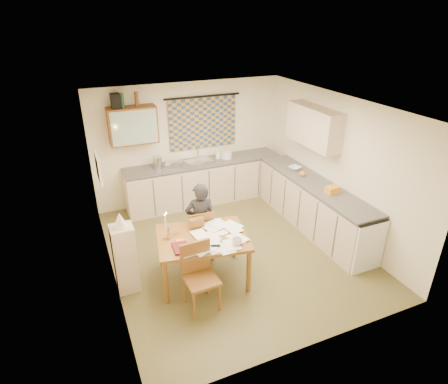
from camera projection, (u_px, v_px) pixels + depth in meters
name	position (u px, v px, depth m)	size (l,w,h in m)	color
floor	(233.00, 250.00, 6.49)	(4.00, 4.50, 0.02)	brown
ceiling	(235.00, 105.00, 5.39)	(4.00, 4.50, 0.02)	white
wall_back	(189.00, 143.00, 7.81)	(4.00, 0.02, 2.50)	#F9EDCA
wall_front	(320.00, 264.00, 4.07)	(4.00, 0.02, 2.50)	#F9EDCA
wall_left	(103.00, 208.00, 5.23)	(0.02, 4.50, 2.50)	#F9EDCA
wall_right	(337.00, 166.00, 6.65)	(0.02, 4.50, 2.50)	#F9EDCA
window_blind	(203.00, 123.00, 7.71)	(1.45, 0.03, 1.05)	navy
curtain_rod	(203.00, 96.00, 7.46)	(0.04, 0.04, 1.60)	black
wall_cabinet	(133.00, 125.00, 7.02)	(0.90, 0.34, 0.70)	brown
wall_cabinet_glass	(135.00, 128.00, 6.88)	(0.84, 0.02, 0.64)	#99B2A5
upper_cabinet_right	(314.00, 126.00, 6.78)	(0.34, 1.30, 0.70)	#CAAD91
framed_print	(98.00, 168.00, 5.38)	(0.04, 0.50, 0.40)	beige
print_canvas	(100.00, 167.00, 5.39)	(0.01, 0.42, 0.32)	beige
counter_back	(204.00, 182.00, 7.97)	(3.30, 0.62, 0.92)	#CAAD91
counter_right	(313.00, 205.00, 7.01)	(0.62, 2.95, 0.92)	#CAAD91
stove	(358.00, 239.00, 5.99)	(0.57, 0.57, 0.89)	white
sink	(200.00, 164.00, 7.76)	(0.55, 0.45, 0.10)	silver
tap	(198.00, 153.00, 7.84)	(0.03, 0.03, 0.28)	silver
dish_rack	(174.00, 164.00, 7.53)	(0.35, 0.30, 0.06)	silver
kettle	(157.00, 163.00, 7.37)	(0.18, 0.18, 0.24)	silver
mixing_bowl	(226.00, 154.00, 7.92)	(0.24, 0.24, 0.16)	white
soap_bottle	(218.00, 154.00, 7.89)	(0.10, 0.10, 0.20)	white
bowl	(295.00, 168.00, 7.36)	(0.30, 0.30, 0.06)	white
orange_bag	(332.00, 190.00, 6.39)	(0.22, 0.16, 0.12)	orange
fruit_orange	(303.00, 174.00, 7.05)	(0.10, 0.10, 0.10)	orange
speaker	(116.00, 101.00, 6.72)	(0.16, 0.20, 0.26)	black
bottle_green	(122.00, 100.00, 6.76)	(0.07, 0.07, 0.26)	#195926
bottle_brown	(136.00, 99.00, 6.85)	(0.07, 0.07, 0.26)	brown
dining_table	(203.00, 257.00, 5.65)	(1.47, 1.22, 0.75)	brown
chair_far	(200.00, 242.00, 6.19)	(0.43, 0.43, 0.90)	brown
chair_near	(201.00, 289.00, 5.13)	(0.45, 0.45, 0.95)	brown
person	(201.00, 222.00, 6.01)	(0.55, 0.42, 1.35)	black
shelf_stand	(125.00, 259.00, 5.36)	(0.32, 0.30, 1.06)	#CAAD91
lampshade	(120.00, 220.00, 5.08)	(0.20, 0.20, 0.22)	beige
letter_rack	(197.00, 223.00, 5.68)	(0.22, 0.10, 0.16)	brown
mug	(237.00, 242.00, 5.26)	(0.14, 0.14, 0.11)	white
magazine	(173.00, 249.00, 5.17)	(0.24, 0.31, 0.03)	maroon
book	(175.00, 244.00, 5.29)	(0.25, 0.28, 0.02)	orange
orange_box	(185.00, 249.00, 5.16)	(0.12, 0.08, 0.04)	orange
eyeglasses	(216.00, 246.00, 5.24)	(0.13, 0.04, 0.02)	black
candle_holder	(168.00, 233.00, 5.40)	(0.06, 0.06, 0.18)	silver
candle	(165.00, 222.00, 5.30)	(0.02, 0.02, 0.22)	white
candle_flame	(166.00, 213.00, 5.27)	(0.02, 0.02, 0.02)	#FFCC66
papers	(217.00, 237.00, 5.45)	(1.13, 0.95, 0.03)	white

